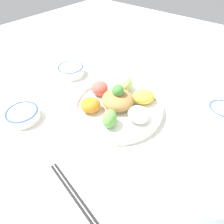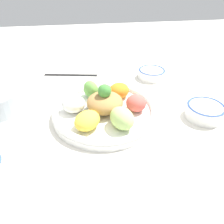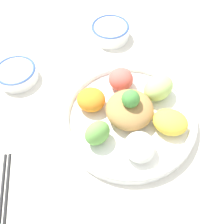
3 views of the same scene
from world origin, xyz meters
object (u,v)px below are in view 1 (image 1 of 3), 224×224
at_px(salad_platter, 118,104).
at_px(sauce_bowl_red, 221,112).
at_px(side_serving_bowl, 209,182).
at_px(sauce_bowl_dark, 71,70).
at_px(chopsticks_pair_near, 75,196).
at_px(rice_bowl_blue, 23,114).
at_px(serving_spoon_extra, 22,89).

relative_size(salad_platter, sauce_bowl_red, 3.57).
distance_m(sauce_bowl_red, side_serving_bowl, 0.30).
height_order(sauce_bowl_dark, chopsticks_pair_near, sauce_bowl_dark).
height_order(rice_bowl_blue, sauce_bowl_dark, sauce_bowl_dark).
bearing_deg(sauce_bowl_red, chopsticks_pair_near, 70.01).
bearing_deg(sauce_bowl_dark, salad_platter, 170.88).
xyz_separation_m(rice_bowl_blue, sauce_bowl_dark, (0.09, -0.30, 0.00)).
distance_m(rice_bowl_blue, chopsticks_pair_near, 0.35).
xyz_separation_m(sauce_bowl_dark, serving_spoon_extra, (0.07, 0.21, -0.02)).
xyz_separation_m(sauce_bowl_dark, chopsticks_pair_near, (-0.43, 0.37, -0.02)).
relative_size(sauce_bowl_dark, side_serving_bowl, 0.62).
bearing_deg(salad_platter, sauce_bowl_dark, -9.12).
xyz_separation_m(side_serving_bowl, chopsticks_pair_near, (0.24, 0.23, -0.03)).
relative_size(rice_bowl_blue, sauce_bowl_dark, 0.95).
xyz_separation_m(salad_platter, side_serving_bowl, (-0.36, 0.09, 0.01)).
xyz_separation_m(rice_bowl_blue, serving_spoon_extra, (0.16, -0.09, -0.02)).
xyz_separation_m(chopsticks_pair_near, serving_spoon_extra, (0.50, -0.16, -0.00)).
xyz_separation_m(sauce_bowl_dark, side_serving_bowl, (-0.67, 0.14, 0.01)).
xyz_separation_m(sauce_bowl_red, chopsticks_pair_near, (0.19, 0.52, -0.02)).
relative_size(sauce_bowl_dark, serving_spoon_extra, 1.02).
distance_m(sauce_bowl_red, rice_bowl_blue, 0.69).
bearing_deg(rice_bowl_blue, salad_platter, -132.35).
bearing_deg(sauce_bowl_dark, sauce_bowl_red, -166.24).
height_order(sauce_bowl_dark, serving_spoon_extra, sauce_bowl_dark).
xyz_separation_m(side_serving_bowl, serving_spoon_extra, (0.74, 0.07, -0.04)).
xyz_separation_m(salad_platter, chopsticks_pair_near, (-0.11, 0.32, -0.02)).
bearing_deg(serving_spoon_extra, salad_platter, 167.34).
bearing_deg(chopsticks_pair_near, sauce_bowl_red, 79.85).
distance_m(rice_bowl_blue, serving_spoon_extra, 0.18).
distance_m(salad_platter, sauce_bowl_red, 0.36).
bearing_deg(side_serving_bowl, serving_spoon_extra, 5.03).
relative_size(rice_bowl_blue, serving_spoon_extra, 0.97).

